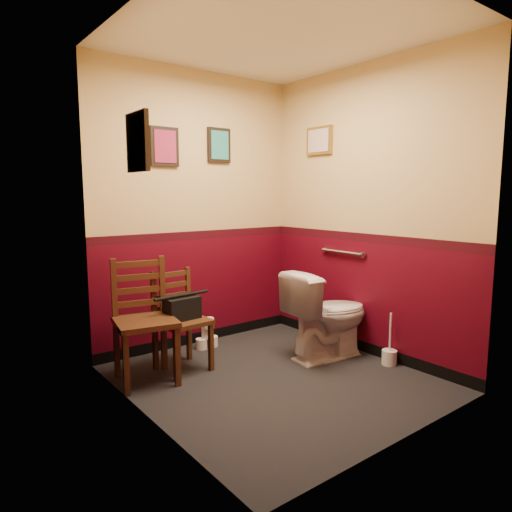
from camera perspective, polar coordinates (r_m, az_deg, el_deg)
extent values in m
cube|color=black|center=(3.90, 2.32, -15.11)|extent=(2.20, 2.40, 0.00)
cube|color=silver|center=(3.78, 2.58, 25.98)|extent=(2.20, 2.40, 0.00)
cube|color=#450411|center=(4.58, -7.32, 5.63)|extent=(2.20, 0.00, 2.70)
cube|color=#450411|center=(2.79, 18.56, 3.90)|extent=(2.20, 0.00, 2.70)
cube|color=#450411|center=(3.01, -13.83, 4.34)|extent=(0.00, 2.40, 2.70)
cube|color=#450411|center=(4.39, 13.54, 5.38)|extent=(0.00, 2.40, 2.70)
cylinder|color=silver|center=(4.56, 10.66, 0.50)|extent=(0.03, 0.50, 0.03)
cylinder|color=silver|center=(4.41, 13.26, 0.18)|extent=(0.02, 0.06, 0.06)
cylinder|color=silver|center=(4.74, 8.57, 0.82)|extent=(0.02, 0.06, 0.06)
cube|color=black|center=(4.42, -11.36, 13.26)|extent=(0.28, 0.03, 0.36)
cube|color=#932343|center=(4.40, -11.26, 13.28)|extent=(0.22, 0.01, 0.30)
cube|color=black|center=(4.72, -4.65, 13.63)|extent=(0.26, 0.03, 0.34)
cube|color=#288076|center=(4.70, -4.54, 13.65)|extent=(0.20, 0.01, 0.28)
cube|color=black|center=(3.12, -14.59, 13.63)|extent=(0.03, 0.30, 0.38)
cube|color=#BDA794|center=(3.13, -14.30, 13.62)|extent=(0.01, 0.24, 0.31)
cube|color=olive|center=(4.80, 7.93, 14.09)|extent=(0.03, 0.34, 0.28)
cube|color=#BDA794|center=(4.79, 7.78, 14.11)|extent=(0.01, 0.28, 0.22)
imported|color=white|center=(4.31, 8.94, -7.31)|extent=(0.87, 0.55, 0.81)
cylinder|color=silver|center=(4.34, 16.32, -12.07)|extent=(0.13, 0.13, 0.13)
cylinder|color=silver|center=(4.27, 16.43, -9.28)|extent=(0.02, 0.02, 0.38)
cube|color=#472915|center=(3.80, -13.67, -8.01)|extent=(0.55, 0.55, 0.04)
cube|color=#472915|center=(3.65, -15.94, -12.86)|extent=(0.05, 0.05, 0.50)
cube|color=#472915|center=(4.02, -17.02, -10.95)|extent=(0.05, 0.05, 0.50)
cube|color=#472915|center=(3.74, -9.79, -12.18)|extent=(0.05, 0.05, 0.50)
cube|color=#472915|center=(4.10, -11.43, -10.39)|extent=(0.05, 0.05, 0.50)
cube|color=#472915|center=(3.90, -17.33, -3.97)|extent=(0.05, 0.05, 0.50)
cube|color=#472915|center=(3.98, -11.65, -3.54)|extent=(0.05, 0.05, 0.50)
cube|color=#472915|center=(3.97, -14.39, -5.72)|extent=(0.37, 0.10, 0.05)
cube|color=#472915|center=(3.94, -14.44, -4.15)|extent=(0.37, 0.10, 0.05)
cube|color=#472915|center=(3.92, -14.50, -2.57)|extent=(0.37, 0.10, 0.05)
cube|color=#472915|center=(3.90, -14.55, -0.97)|extent=(0.37, 0.10, 0.05)
cube|color=#472915|center=(4.00, -9.18, -8.06)|extent=(0.43, 0.43, 0.04)
cube|color=#472915|center=(3.84, -9.95, -12.15)|extent=(0.04, 0.04, 0.43)
cube|color=#472915|center=(4.13, -12.48, -10.80)|extent=(0.04, 0.04, 0.43)
cube|color=#472915|center=(4.02, -5.64, -11.16)|extent=(0.04, 0.04, 0.43)
cube|color=#472915|center=(4.29, -8.36, -9.96)|extent=(0.04, 0.04, 0.43)
cube|color=#472915|center=(4.01, -12.69, -4.92)|extent=(0.04, 0.04, 0.43)
cube|color=#472915|center=(4.18, -8.51, -4.29)|extent=(0.04, 0.04, 0.43)
cube|color=#472915|center=(4.12, -10.52, -6.23)|extent=(0.33, 0.04, 0.04)
cube|color=#472915|center=(4.10, -10.55, -4.93)|extent=(0.33, 0.04, 0.04)
cube|color=#472915|center=(4.08, -10.59, -3.61)|extent=(0.33, 0.04, 0.04)
cube|color=#472915|center=(4.06, -10.62, -2.29)|extent=(0.33, 0.04, 0.04)
cube|color=black|center=(3.97, -9.21, -6.48)|extent=(0.32, 0.18, 0.19)
cylinder|color=black|center=(3.94, -9.25, -4.87)|extent=(0.27, 0.05, 0.03)
cylinder|color=silver|center=(4.60, -6.82, -10.84)|extent=(0.11, 0.11, 0.10)
cylinder|color=silver|center=(4.67, -5.50, -10.57)|extent=(0.11, 0.11, 0.10)
cylinder|color=silver|center=(4.59, -6.10, -9.52)|extent=(0.11, 0.11, 0.10)
cylinder|color=silver|center=(4.55, -5.98, -8.34)|extent=(0.11, 0.11, 0.10)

